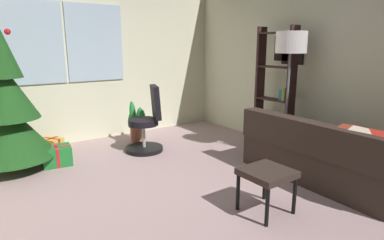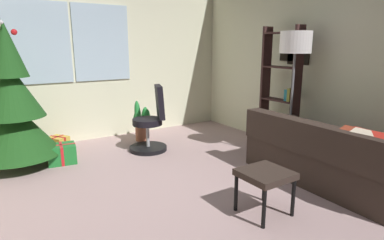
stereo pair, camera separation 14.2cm
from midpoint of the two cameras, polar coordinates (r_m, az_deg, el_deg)
ground_plane at (r=3.39m, az=0.01°, el=-14.99°), size 4.70×5.50×0.10m
wall_back_with_windows at (r=5.54m, az=-16.48°, el=11.58°), size 4.70×0.12×2.88m
wall_right_with_frames at (r=4.75m, az=25.55°, el=10.61°), size 0.12×5.50×2.88m
couch at (r=4.08m, az=26.51°, el=-6.46°), size 1.59×1.89×0.77m
footstool at (r=3.09m, az=14.19°, el=-9.84°), size 0.43×0.42×0.42m
holiday_tree at (r=4.58m, az=-28.39°, el=1.74°), size 1.04×1.04×2.27m
gift_box_red at (r=4.93m, az=-22.47°, el=-5.30°), size 0.29×0.35×0.15m
gift_box_green at (r=4.65m, az=-21.37°, el=-5.62°), size 0.39×0.36×0.26m
gift_box_gold at (r=5.22m, az=-21.95°, el=-3.89°), size 0.33×0.35×0.22m
office_chair at (r=4.80m, az=-6.43°, el=-1.04°), size 0.58×0.56×0.98m
bookshelf at (r=5.02m, az=16.15°, el=3.96°), size 0.18×0.64×1.82m
floor_lamp at (r=4.47m, az=18.77°, el=11.72°), size 0.40×0.40×1.73m
potted_plant at (r=5.30m, az=-8.18°, el=-0.56°), size 0.39×0.37×0.70m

